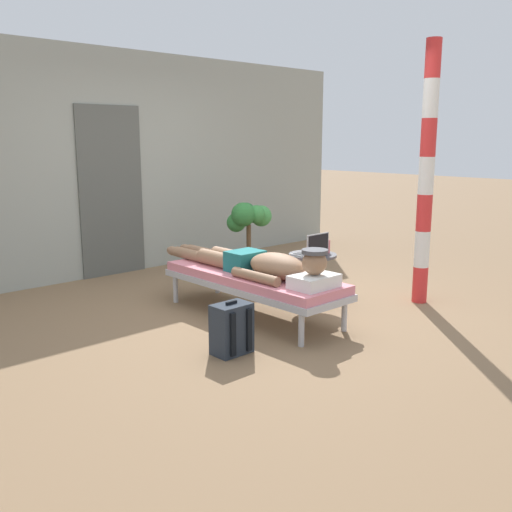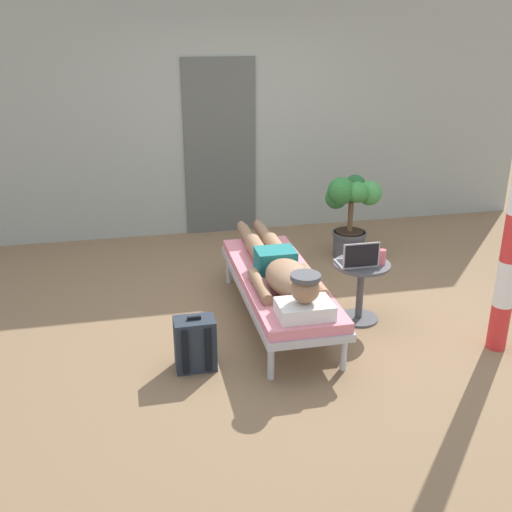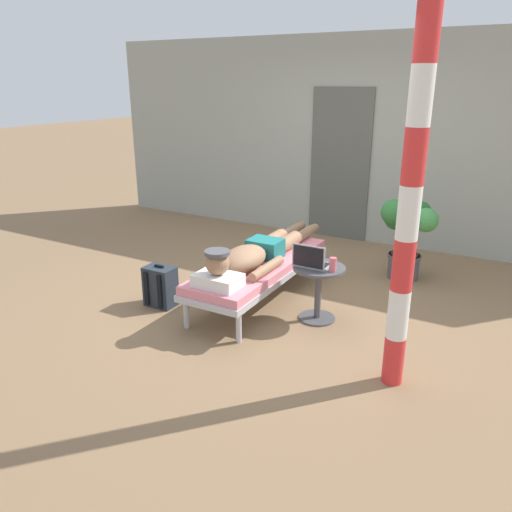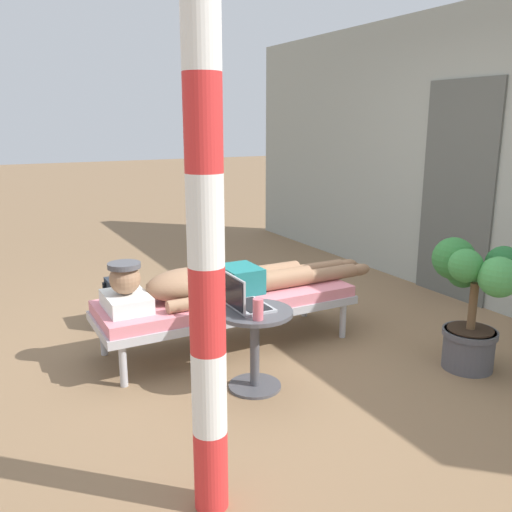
{
  "view_description": "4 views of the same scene",
  "coord_description": "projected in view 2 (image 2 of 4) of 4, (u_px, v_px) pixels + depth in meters",
  "views": [
    {
      "loc": [
        -3.71,
        -4.04,
        1.66
      ],
      "look_at": [
        -0.29,
        -0.38,
        0.63
      ],
      "focal_mm": 40.44,
      "sensor_mm": 36.0,
      "label": 1
    },
    {
      "loc": [
        -1.32,
        -4.68,
        2.43
      ],
      "look_at": [
        -0.36,
        -0.31,
        0.66
      ],
      "focal_mm": 42.21,
      "sensor_mm": 36.0,
      "label": 2
    },
    {
      "loc": [
        2.13,
        -4.31,
        2.12
      ],
      "look_at": [
        -0.09,
        -0.36,
        0.53
      ],
      "focal_mm": 35.22,
      "sensor_mm": 36.0,
      "label": 3
    },
    {
      "loc": [
        3.37,
        -1.82,
        1.67
      ],
      "look_at": [
        -0.12,
        0.05,
        0.68
      ],
      "focal_mm": 38.16,
      "sensor_mm": 36.0,
      "label": 4
    }
  ],
  "objects": [
    {
      "name": "person_reclining",
      "position": [
        281.0,
        268.0,
        4.94
      ],
      "size": [
        0.53,
        2.17,
        0.33
      ],
      "color": "white",
      "rests_on": "lounge_chair"
    },
    {
      "name": "lounge_chair",
      "position": [
        278.0,
        283.0,
        5.08
      ],
      "size": [
        0.65,
        1.94,
        0.42
      ],
      "color": "#B7B7BC",
      "rests_on": "ground"
    },
    {
      "name": "potted_plant",
      "position": [
        351.0,
        209.0,
        6.42
      ],
      "size": [
        0.61,
        0.5,
        0.91
      ],
      "color": "#4C4C51",
      "rests_on": "ground"
    },
    {
      "name": "drink_glass",
      "position": [
        382.0,
        257.0,
        4.99
      ],
      "size": [
        0.06,
        0.06,
        0.13
      ],
      "primitive_type": "cylinder",
      "color": "#D86672",
      "rests_on": "side_table"
    },
    {
      "name": "backpack",
      "position": [
        195.0,
        344.0,
        4.44
      ],
      "size": [
        0.3,
        0.26,
        0.42
      ],
      "color": "#262D38",
      "rests_on": "ground"
    },
    {
      "name": "side_table",
      "position": [
        361.0,
        282.0,
        5.1
      ],
      "size": [
        0.48,
        0.48,
        0.52
      ],
      "color": "#4C4C51",
      "rests_on": "ground"
    },
    {
      "name": "house_door_panel",
      "position": [
        220.0,
        148.0,
        7.02
      ],
      "size": [
        0.84,
        0.03,
        2.04
      ],
      "primitive_type": "cube",
      "color": "#545651",
      "rests_on": "ground"
    },
    {
      "name": "ground_plane",
      "position": [
        288.0,
        309.0,
        5.41
      ],
      "size": [
        40.0,
        40.0,
        0.0
      ],
      "primitive_type": "plane",
      "color": "#846647"
    },
    {
      "name": "laptop",
      "position": [
        358.0,
        260.0,
        4.95
      ],
      "size": [
        0.31,
        0.24,
        0.23
      ],
      "color": "#A5A8AD",
      "rests_on": "side_table"
    },
    {
      "name": "house_wall_back",
      "position": [
        226.0,
        118.0,
        7.02
      ],
      "size": [
        7.6,
        0.2,
        2.7
      ],
      "primitive_type": "cube",
      "color": "#999E93",
      "rests_on": "ground"
    }
  ]
}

